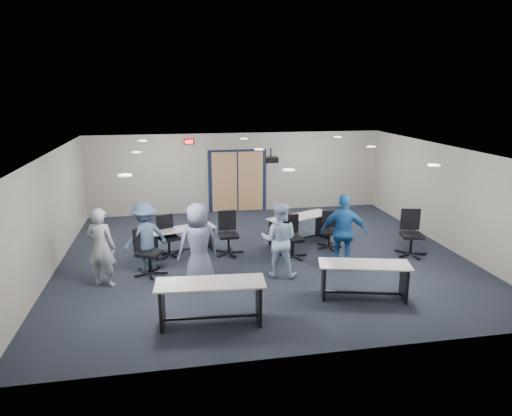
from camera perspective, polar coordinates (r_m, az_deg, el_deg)
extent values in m
plane|color=black|center=(11.72, 0.83, -6.03)|extent=(10.00, 10.00, 0.00)
cube|color=gray|center=(15.65, -2.35, 4.43)|extent=(10.00, 0.04, 2.70)
cube|color=gray|center=(7.18, 7.93, -8.50)|extent=(10.00, 0.04, 2.70)
cube|color=gray|center=(11.47, -24.46, -0.78)|extent=(0.04, 9.00, 2.70)
cube|color=gray|center=(13.20, 22.67, 1.32)|extent=(0.04, 9.00, 2.70)
cube|color=white|center=(11.05, 0.88, 7.16)|extent=(10.00, 9.00, 0.04)
cube|color=black|center=(15.68, -2.33, 3.33)|extent=(2.00, 0.06, 2.20)
cube|color=#A07649|center=(15.60, -3.96, 3.25)|extent=(0.85, 0.04, 2.05)
cube|color=#A07649|center=(15.73, -0.69, 3.38)|extent=(0.85, 0.04, 2.05)
cube|color=black|center=(15.30, -8.38, 8.21)|extent=(0.32, 0.05, 0.18)
cube|color=#FF0C0C|center=(15.27, -8.37, 8.20)|extent=(0.26, 0.02, 0.12)
cylinder|color=black|center=(11.62, 1.86, 6.93)|extent=(0.04, 0.04, 0.24)
cube|color=black|center=(11.64, 1.85, 6.06)|extent=(0.35, 0.30, 0.14)
cylinder|color=black|center=(11.50, 2.01, 5.94)|extent=(0.08, 0.03, 0.08)
cube|color=#B8B7AE|center=(8.32, -5.73, -9.33)|extent=(2.01, 0.80, 0.03)
cube|color=black|center=(8.53, -11.67, -11.90)|extent=(0.10, 0.60, 0.77)
cube|color=black|center=(8.53, 0.34, -11.56)|extent=(0.10, 0.60, 0.77)
cube|color=black|center=(8.61, -5.61, -13.42)|extent=(1.75, 0.18, 0.04)
cube|color=#B8B7AE|center=(9.51, 13.42, -6.87)|extent=(1.92, 1.04, 0.03)
cube|color=black|center=(9.55, 8.43, -8.92)|extent=(0.19, 0.55, 0.71)
cube|color=black|center=(9.82, 18.02, -8.85)|extent=(0.19, 0.55, 0.71)
cube|color=black|center=(9.75, 13.20, -10.28)|extent=(1.58, 0.45, 0.04)
cube|color=#B8B7AE|center=(11.87, -9.18, -2.58)|extent=(1.75, 0.98, 0.03)
cube|color=black|center=(11.80, -12.55, -4.58)|extent=(0.18, 0.50, 0.65)
cube|color=black|center=(12.20, -5.79, -3.65)|extent=(0.18, 0.50, 0.65)
cube|color=black|center=(12.05, -9.06, -5.16)|extent=(1.44, 0.44, 0.04)
cylinder|color=#D3431C|center=(12.04, -6.25, -1.88)|extent=(0.07, 0.07, 0.11)
cube|color=#B8B7AE|center=(12.56, 5.55, -1.08)|extent=(1.97, 1.32, 0.03)
cube|color=black|center=(12.19, 2.46, -3.40)|extent=(0.27, 0.55, 0.73)
cube|color=black|center=(13.20, 8.33, -2.11)|extent=(0.27, 0.55, 0.73)
cube|color=black|center=(12.75, 5.48, -3.85)|extent=(1.55, 0.71, 0.04)
imported|color=#9AA4A8|center=(10.29, -18.78, -4.70)|extent=(0.74, 0.62, 1.75)
imported|color=slate|center=(9.87, -7.22, -4.58)|extent=(1.02, 0.81, 1.83)
imported|color=#C0DAFF|center=(10.29, 2.92, -3.98)|extent=(1.01, 0.90, 1.72)
imported|color=#1C559E|center=(10.80, 10.92, -3.02)|extent=(1.16, 0.78, 1.83)
imported|color=#485C82|center=(10.83, -13.69, -3.57)|extent=(1.24, 1.04, 1.67)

